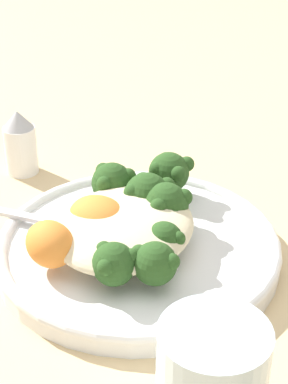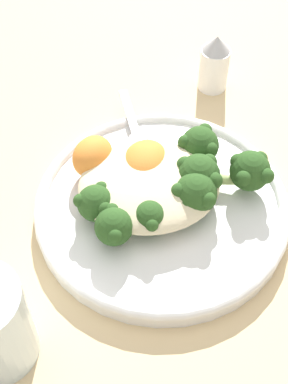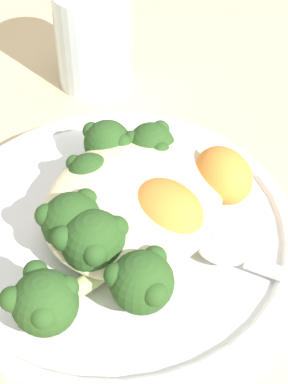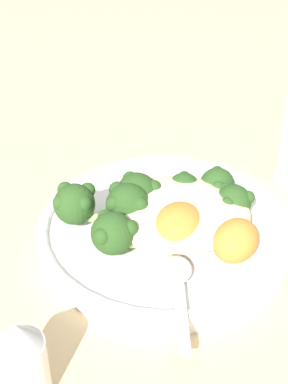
{
  "view_description": "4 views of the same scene",
  "coord_description": "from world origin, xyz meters",
  "px_view_note": "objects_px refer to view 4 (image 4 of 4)",
  "views": [
    {
      "loc": [
        -0.42,
        -0.21,
        0.34
      ],
      "look_at": [
        0.02,
        -0.01,
        0.06
      ],
      "focal_mm": 60.0,
      "sensor_mm": 36.0,
      "label": 1
    },
    {
      "loc": [
        -0.06,
        -0.33,
        0.43
      ],
      "look_at": [
        -0.02,
        -0.01,
        0.03
      ],
      "focal_mm": 50.0,
      "sensor_mm": 36.0,
      "label": 2
    },
    {
      "loc": [
        0.24,
        0.16,
        0.35
      ],
      "look_at": [
        -0.01,
        0.01,
        0.05
      ],
      "focal_mm": 60.0,
      "sensor_mm": 36.0,
      "label": 3
    },
    {
      "loc": [
        -0.01,
        0.41,
        0.34
      ],
      "look_at": [
        0.02,
        -0.01,
        0.05
      ],
      "focal_mm": 50.0,
      "sensor_mm": 36.0,
      "label": 4
    }
  ],
  "objects_px": {
    "broccoli_stalk_0": "(224,208)",
    "broccoli_stalk_6": "(84,206)",
    "spoon": "(178,280)",
    "salt_shaker": "(23,362)",
    "quinoa_mound": "(178,213)",
    "broccoli_stalk_3": "(157,205)",
    "plate": "(164,228)",
    "broccoli_stalk_1": "(210,194)",
    "broccoli_stalk_2": "(181,201)",
    "broccoli_stalk_7": "(121,233)",
    "broccoli_stalk_4": "(140,197)",
    "sweet_potato_chunk_1": "(178,226)",
    "broccoli_stalk_5": "(135,208)",
    "sweet_potato_chunk_0": "(236,241)"
  },
  "relations": [
    {
      "from": "broccoli_stalk_6",
      "to": "broccoli_stalk_1",
      "type": "bearing_deg",
      "value": -148.22
    },
    {
      "from": "spoon",
      "to": "salt_shaker",
      "type": "height_order",
      "value": "salt_shaker"
    },
    {
      "from": "broccoli_stalk_6",
      "to": "broccoli_stalk_4",
      "type": "bearing_deg",
      "value": -145.0
    },
    {
      "from": "broccoli_stalk_4",
      "to": "broccoli_stalk_5",
      "type": "bearing_deg",
      "value": 130.64
    },
    {
      "from": "broccoli_stalk_0",
      "to": "broccoli_stalk_1",
      "type": "height_order",
      "value": "same"
    },
    {
      "from": "plate",
      "to": "broccoli_stalk_1",
      "type": "bearing_deg",
      "value": -150.25
    },
    {
      "from": "quinoa_mound",
      "to": "broccoli_stalk_4",
      "type": "relative_size",
      "value": 1.78
    },
    {
      "from": "broccoli_stalk_0",
      "to": "broccoli_stalk_4",
      "type": "height_order",
      "value": "broccoli_stalk_4"
    },
    {
      "from": "broccoli_stalk_5",
      "to": "broccoli_stalk_0",
      "type": "bearing_deg",
      "value": -140.12
    },
    {
      "from": "plate",
      "to": "broccoli_stalk_4",
      "type": "relative_size",
      "value": 3.28
    },
    {
      "from": "broccoli_stalk_5",
      "to": "broccoli_stalk_6",
      "type": "height_order",
      "value": "broccoli_stalk_5"
    },
    {
      "from": "plate",
      "to": "salt_shaker",
      "type": "xyz_separation_m",
      "value": [
        0.09,
        0.19,
        0.02
      ]
    },
    {
      "from": "broccoli_stalk_5",
      "to": "spoon",
      "type": "bearing_deg",
      "value": 150.98
    },
    {
      "from": "broccoli_stalk_1",
      "to": "salt_shaker",
      "type": "bearing_deg",
      "value": 177.38
    },
    {
      "from": "quinoa_mound",
      "to": "broccoli_stalk_6",
      "type": "xyz_separation_m",
      "value": [
        0.09,
        -0.0,
        0.0
      ]
    },
    {
      "from": "sweet_potato_chunk_1",
      "to": "broccoli_stalk_0",
      "type": "bearing_deg",
      "value": -141.65
    },
    {
      "from": "plate",
      "to": "spoon",
      "type": "bearing_deg",
      "value": 100.0
    },
    {
      "from": "sweet_potato_chunk_1",
      "to": "broccoli_stalk_3",
      "type": "bearing_deg",
      "value": -63.12
    },
    {
      "from": "broccoli_stalk_6",
      "to": "sweet_potato_chunk_1",
      "type": "height_order",
      "value": "broccoli_stalk_6"
    },
    {
      "from": "broccoli_stalk_7",
      "to": "salt_shaker",
      "type": "relative_size",
      "value": 1.35
    },
    {
      "from": "quinoa_mound",
      "to": "sweet_potato_chunk_0",
      "type": "distance_m",
      "value": 0.07
    },
    {
      "from": "broccoli_stalk_5",
      "to": "spoon",
      "type": "xyz_separation_m",
      "value": [
        -0.04,
        0.08,
        -0.02
      ]
    },
    {
      "from": "quinoa_mound",
      "to": "broccoli_stalk_1",
      "type": "xyz_separation_m",
      "value": [
        -0.03,
        -0.03,
        -0.0
      ]
    },
    {
      "from": "broccoli_stalk_0",
      "to": "salt_shaker",
      "type": "relative_size",
      "value": 1.23
    },
    {
      "from": "salt_shaker",
      "to": "broccoli_stalk_2",
      "type": "bearing_deg",
      "value": -118.53
    },
    {
      "from": "broccoli_stalk_0",
      "to": "broccoli_stalk_6",
      "type": "distance_m",
      "value": 0.13
    },
    {
      "from": "broccoli_stalk_4",
      "to": "broccoli_stalk_5",
      "type": "height_order",
      "value": "broccoli_stalk_5"
    },
    {
      "from": "broccoli_stalk_7",
      "to": "sweet_potato_chunk_0",
      "type": "relative_size",
      "value": 2.05
    },
    {
      "from": "sweet_potato_chunk_0",
      "to": "salt_shaker",
      "type": "distance_m",
      "value": 0.21
    },
    {
      "from": "broccoli_stalk_4",
      "to": "salt_shaker",
      "type": "bearing_deg",
      "value": 122.24
    },
    {
      "from": "broccoli_stalk_3",
      "to": "broccoli_stalk_6",
      "type": "height_order",
      "value": "broccoli_stalk_6"
    },
    {
      "from": "broccoli_stalk_0",
      "to": "broccoli_stalk_6",
      "type": "xyz_separation_m",
      "value": [
        0.13,
        0.01,
        0.0
      ]
    },
    {
      "from": "broccoli_stalk_2",
      "to": "broccoli_stalk_6",
      "type": "distance_m",
      "value": 0.1
    },
    {
      "from": "broccoli_stalk_7",
      "to": "spoon",
      "type": "bearing_deg",
      "value": 126.3
    },
    {
      "from": "broccoli_stalk_3",
      "to": "spoon",
      "type": "height_order",
      "value": "broccoli_stalk_3"
    },
    {
      "from": "broccoli_stalk_4",
      "to": "salt_shaker",
      "type": "distance_m",
      "value": 0.21
    },
    {
      "from": "broccoli_stalk_0",
      "to": "spoon",
      "type": "relative_size",
      "value": 0.83
    },
    {
      "from": "broccoli_stalk_3",
      "to": "spoon",
      "type": "distance_m",
      "value": 0.1
    },
    {
      "from": "broccoli_stalk_6",
      "to": "sweet_potato_chunk_0",
      "type": "bearing_deg",
      "value": 179.84
    },
    {
      "from": "quinoa_mound",
      "to": "sweet_potato_chunk_1",
      "type": "bearing_deg",
      "value": 90.74
    },
    {
      "from": "broccoli_stalk_6",
      "to": "sweet_potato_chunk_0",
      "type": "xyz_separation_m",
      "value": [
        -0.14,
        0.04,
        -0.0
      ]
    },
    {
      "from": "broccoli_stalk_5",
      "to": "broccoli_stalk_1",
      "type": "bearing_deg",
      "value": -122.3
    },
    {
      "from": "broccoli_stalk_6",
      "to": "sweet_potato_chunk_0",
      "type": "distance_m",
      "value": 0.15
    },
    {
      "from": "broccoli_stalk_7",
      "to": "sweet_potato_chunk_1",
      "type": "height_order",
      "value": "broccoli_stalk_7"
    },
    {
      "from": "plate",
      "to": "quinoa_mound",
      "type": "relative_size",
      "value": 1.84
    },
    {
      "from": "quinoa_mound",
      "to": "broccoli_stalk_3",
      "type": "xyz_separation_m",
      "value": [
        0.02,
        -0.02,
        -0.0
      ]
    },
    {
      "from": "broccoli_stalk_5",
      "to": "broccoli_stalk_7",
      "type": "bearing_deg",
      "value": 108.27
    },
    {
      "from": "broccoli_stalk_3",
      "to": "spoon",
      "type": "bearing_deg",
      "value": 170.47
    },
    {
      "from": "quinoa_mound",
      "to": "sweet_potato_chunk_0",
      "type": "relative_size",
      "value": 2.87
    },
    {
      "from": "broccoli_stalk_1",
      "to": "broccoli_stalk_0",
      "type": "bearing_deg",
      "value": -121.91
    }
  ]
}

